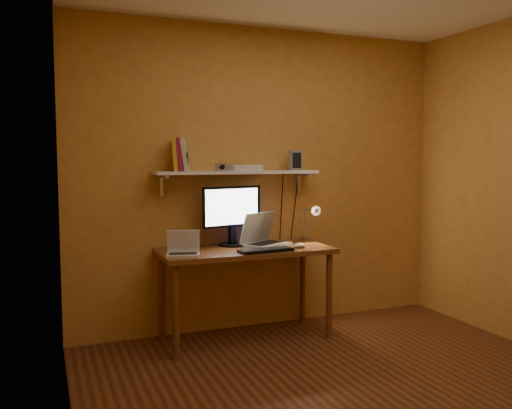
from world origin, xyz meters
name	(u,v)px	position (x,y,z in m)	size (l,w,h in m)	color
room	(366,188)	(0.00, 0.00, 1.30)	(3.44, 3.24, 2.64)	brown
desk	(246,259)	(-0.29, 1.28, 0.66)	(1.40, 0.60, 0.75)	brown
wall_shelf	(237,173)	(-0.29, 1.47, 1.36)	(1.40, 0.25, 0.21)	silver
monitor	(232,212)	(-0.35, 1.46, 1.03)	(0.54, 0.28, 0.50)	black
laptop	(262,236)	(-0.10, 1.40, 0.82)	(0.46, 0.42, 0.28)	gray
netbook	(183,249)	(-0.84, 1.16, 0.80)	(0.28, 0.24, 0.19)	silver
keyboard	(266,250)	(-0.20, 1.08, 0.76)	(0.43, 0.14, 0.02)	black
mouse	(300,245)	(0.13, 1.15, 0.77)	(0.11, 0.07, 0.04)	silver
desk_lamp	(311,218)	(0.37, 1.41, 0.96)	(0.09, 0.23, 0.38)	silver
speaker_left	(183,161)	(-0.76, 1.46, 1.46)	(0.09, 0.09, 0.17)	gray
speaker_right	(295,160)	(0.24, 1.47, 1.46)	(0.10, 0.10, 0.17)	gray
books	(180,155)	(-0.77, 1.49, 1.51)	(0.19, 0.19, 0.27)	gold
shelf_camera	(221,167)	(-0.46, 1.41, 1.41)	(0.12, 0.07, 0.07)	silver
router	(242,168)	(-0.25, 1.48, 1.40)	(0.30, 0.20, 0.05)	silver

